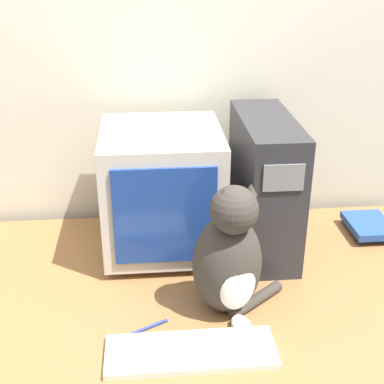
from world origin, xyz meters
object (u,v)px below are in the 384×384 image
book_stack (368,227)px  pen (146,328)px  keyboard (191,351)px  crt_monitor (163,190)px  computer_tower (264,184)px  cat (229,258)px

book_stack → pen: bearing=-150.1°
keyboard → book_stack: size_ratio=2.24×
crt_monitor → computer_tower: size_ratio=0.91×
keyboard → book_stack: 0.92m
computer_tower → keyboard: size_ratio=1.06×
computer_tower → cat: bearing=-115.4°
crt_monitor → cat: crt_monitor is taller
computer_tower → book_stack: 0.46m
keyboard → cat: size_ratio=1.09×
book_stack → pen: size_ratio=1.63×
cat → keyboard: bearing=-140.3°
keyboard → book_stack: book_stack is taller
crt_monitor → pen: size_ratio=3.53×
keyboard → pen: size_ratio=3.66×
cat → computer_tower: bearing=49.1°
computer_tower → book_stack: (0.41, 0.04, -0.21)m
crt_monitor → keyboard: 0.59m
pen → book_stack: bearing=29.9°
computer_tower → crt_monitor: bearing=178.9°
keyboard → book_stack: bearing=39.5°
cat → pen: 0.30m
crt_monitor → pen: crt_monitor is taller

